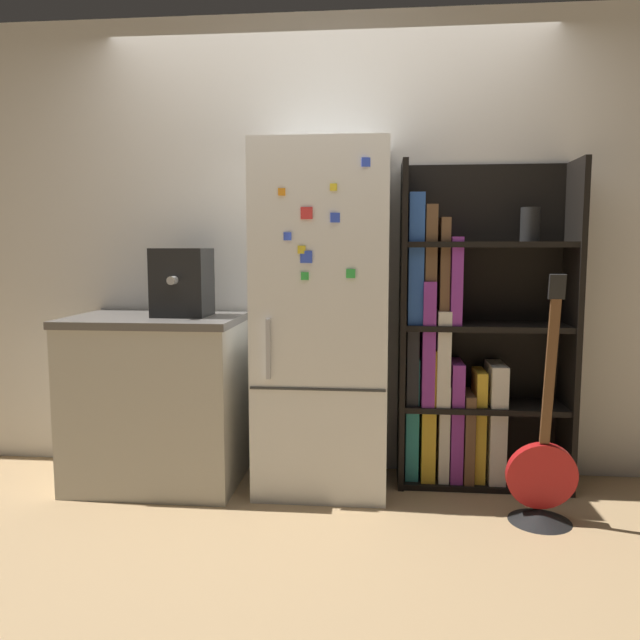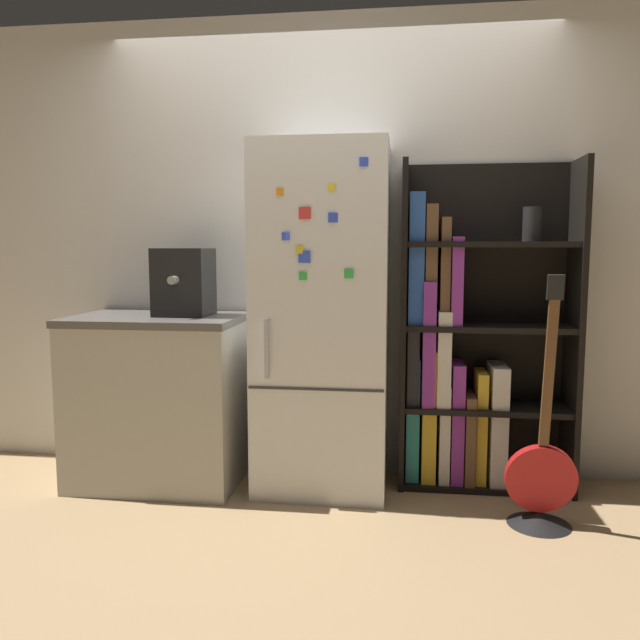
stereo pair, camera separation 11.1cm
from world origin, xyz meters
name	(u,v)px [view 2 (the right image)]	position (x,y,z in m)	size (l,w,h in m)	color
ground_plane	(319,496)	(0.00, 0.00, 0.00)	(16.00, 16.00, 0.00)	tan
wall_back	(330,248)	(0.00, 0.47, 1.30)	(8.00, 0.05, 2.60)	silver
refrigerator	(323,320)	(0.00, 0.16, 0.92)	(0.69, 0.60, 1.84)	white
bookshelf	(463,352)	(0.76, 0.31, 0.74)	(0.92, 0.34, 1.76)	black
kitchen_counter	(160,398)	(-0.91, 0.13, 0.47)	(0.92, 0.65, 0.93)	#BCB7A8
espresso_machine	(184,282)	(-0.76, 0.15, 1.12)	(0.29, 0.33, 0.37)	black
guitar	(541,490)	(1.08, -0.20, 0.17)	(0.33, 0.30, 1.19)	black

